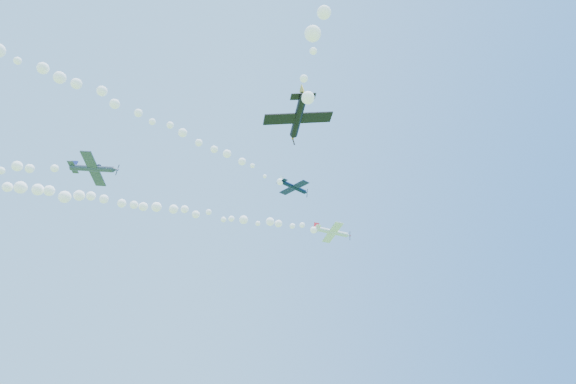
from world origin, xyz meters
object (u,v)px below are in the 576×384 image
object	(u,v)px
plane_white	(332,232)
plane_grey	(94,168)
plane_navy	(294,187)
plane_black	(298,117)

from	to	relation	value
plane_white	plane_grey	xyz separation A→B (m)	(-41.78, -17.36, -7.76)
plane_white	plane_navy	size ratio (longest dim) A/B	1.28
plane_white	plane_black	distance (m)	50.98
plane_navy	plane_grey	size ratio (longest dim) A/B	0.87
plane_black	plane_white	bearing A→B (deg)	-18.43
plane_white	plane_grey	bearing A→B (deg)	-155.42
plane_white	plane_grey	world-z (taller)	plane_white
plane_white	plane_grey	distance (m)	45.91
plane_grey	plane_white	bearing A→B (deg)	38.79
plane_white	plane_black	world-z (taller)	plane_white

